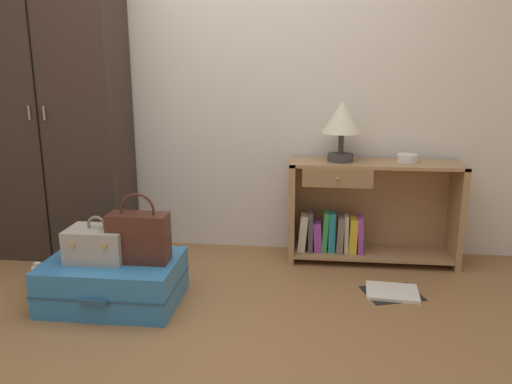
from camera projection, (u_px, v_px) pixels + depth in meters
name	position (u px, v px, depth m)	size (l,w,h in m)	color
ground_plane	(184.00, 350.00, 2.40)	(9.00, 9.00, 0.00)	olive
back_wall	(231.00, 65.00, 3.53)	(6.40, 0.10, 2.60)	silver
wardrobe	(55.00, 110.00, 3.44)	(0.93, 0.47, 2.02)	#33261E
bookshelf	(364.00, 213.00, 3.44)	(1.12, 0.34, 0.68)	#A37A51
table_lamp	(342.00, 121.00, 3.30)	(0.26, 0.26, 0.40)	#3D3838
bowl	(407.00, 158.00, 3.33)	(0.14, 0.14, 0.05)	silver
suitcase_large	(114.00, 281.00, 2.85)	(0.74, 0.54, 0.26)	teal
train_case	(98.00, 244.00, 2.80)	(0.32, 0.24, 0.25)	#A89E8E
handbag	(139.00, 237.00, 2.77)	(0.32, 0.14, 0.39)	#472319
bottle	(39.00, 281.00, 2.94)	(0.07, 0.07, 0.21)	white
open_book_on_floor	(392.00, 292.00, 2.99)	(0.38, 0.34, 0.02)	white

